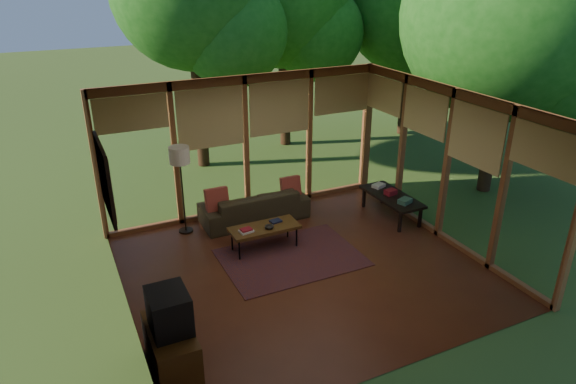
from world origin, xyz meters
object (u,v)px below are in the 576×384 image
media_cabinet (172,349)px  floor_lamp (180,160)px  side_console (392,197)px  coffee_table (264,228)px  television (169,311)px  sofa (254,206)px

media_cabinet → floor_lamp: (1.08, 3.43, 1.11)m
floor_lamp → side_console: 4.08m
media_cabinet → coffee_table: bearing=45.9°
television → side_console: (4.85, 2.31, -0.44)m
coffee_table → side_console: side_console is taller
television → coffee_table: size_ratio=0.46×
sofa → side_console: 2.66m
sofa → side_console: (2.46, -1.02, 0.11)m
side_console → television: bearing=-154.6°
coffee_table → side_console: (2.72, 0.08, 0.02)m
floor_lamp → side_console: size_ratio=1.18×
floor_lamp → coffee_table: (1.07, -1.20, -1.01)m
sofa → coffee_table: size_ratio=1.70×
sofa → side_console: size_ratio=1.46×
media_cabinet → side_console: size_ratio=0.71×
sofa → media_cabinet: 4.10m
floor_lamp → coffee_table: size_ratio=1.38×
side_console → sofa: bearing=157.6°
sofa → television: (-2.39, -3.32, 0.55)m
media_cabinet → television: (0.02, 0.00, 0.55)m
television → sofa: bearing=54.3°
television → floor_lamp: bearing=72.8°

